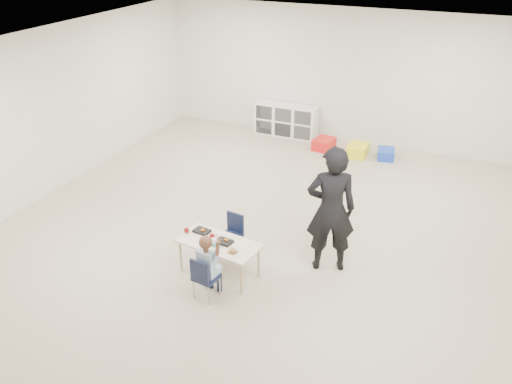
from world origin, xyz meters
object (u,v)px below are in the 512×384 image
at_px(cubby_shelf, 286,120).
at_px(adult, 331,210).
at_px(table, 219,258).
at_px(child, 206,265).
at_px(chair_near, 206,277).

distance_m(cubby_shelf, adult, 5.19).
xyz_separation_m(table, child, (0.08, -0.51, 0.22)).
bearing_deg(cubby_shelf, child, -78.89).
distance_m(table, chair_near, 0.52).
height_order(child, adult, adult).
bearing_deg(table, cubby_shelf, 109.35).
xyz_separation_m(table, adult, (1.30, 0.75, 0.65)).
xyz_separation_m(child, adult, (1.22, 1.27, 0.43)).
relative_size(chair_near, cubby_shelf, 0.43).
bearing_deg(cubby_shelf, chair_near, -78.89).
bearing_deg(cubby_shelf, table, -78.67).
bearing_deg(chair_near, table, 106.81).
bearing_deg(chair_near, adult, 54.11).
height_order(chair_near, cubby_shelf, cubby_shelf).
relative_size(cubby_shelf, adult, 0.77).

